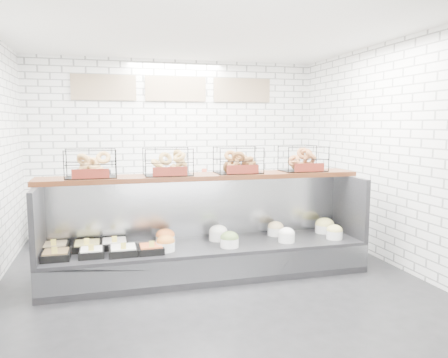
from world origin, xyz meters
name	(u,v)px	position (x,y,z in m)	size (l,w,h in m)	color
ground	(214,283)	(0.00, 0.00, 0.00)	(5.50, 5.50, 0.00)	black
room_shell	(202,111)	(0.00, 0.60, 2.06)	(5.02, 5.51, 3.01)	white
display_case	(206,249)	(-0.02, 0.35, 0.33)	(4.00, 0.90, 1.20)	black
bagel_shelf	(204,165)	(0.00, 0.52, 1.38)	(4.10, 0.50, 0.40)	#3D1B0D
prep_counter	(180,207)	(-0.01, 2.43, 0.47)	(4.00, 0.60, 1.20)	#93969B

